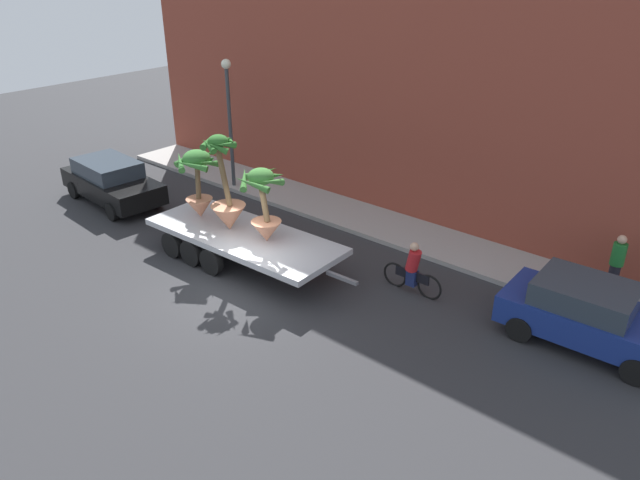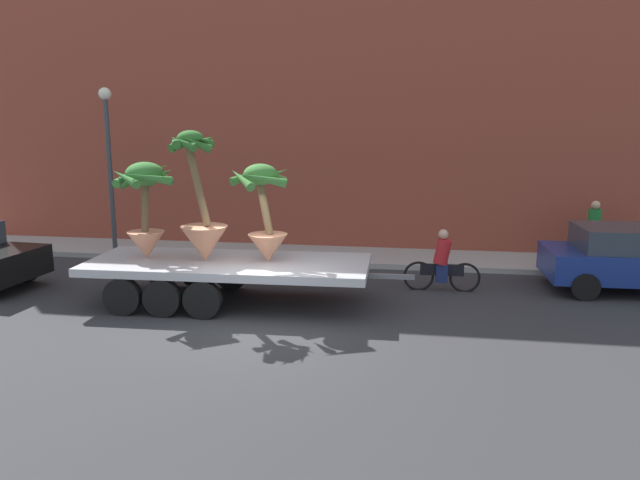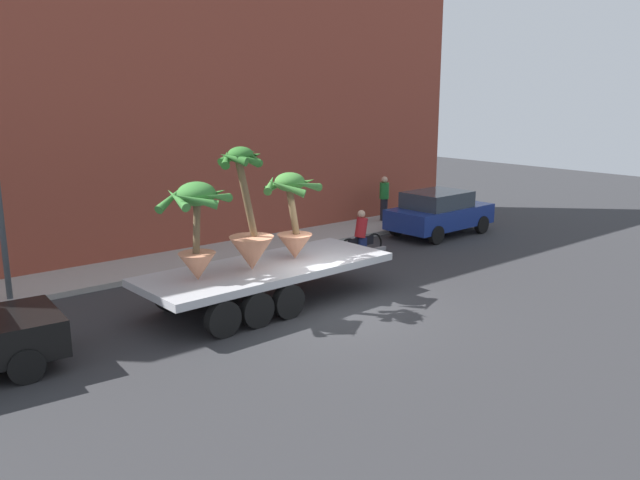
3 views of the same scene
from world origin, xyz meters
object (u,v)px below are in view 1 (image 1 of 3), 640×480
object	(u,v)px
potted_palm_middle	(226,197)
street_lamp	(229,107)
parked_car	(588,313)
pedestrian_near_gate	(616,263)
flatbed_trailer	(238,237)
cyclist	(413,270)
potted_palm_front	(264,206)
trailing_car	(112,181)
potted_palm_rear	(198,180)

from	to	relation	value
potted_palm_middle	street_lamp	distance (m)	6.02
parked_car	pedestrian_near_gate	bearing A→B (deg)	93.75
flatbed_trailer	parked_car	world-z (taller)	parked_car
potted_palm_middle	cyclist	size ratio (longest dim) A/B	1.56
flatbed_trailer	cyclist	distance (m)	5.34
potted_palm_front	pedestrian_near_gate	distance (m)	9.65
potted_palm_front	trailing_car	world-z (taller)	potted_palm_front
trailing_car	street_lamp	bearing A→B (deg)	57.45
cyclist	potted_palm_rear	bearing A→B (deg)	-164.68
parked_car	pedestrian_near_gate	xyz separation A→B (m)	(-0.17, 2.60, 0.22)
potted_palm_middle	street_lamp	size ratio (longest dim) A/B	0.60
flatbed_trailer	potted_palm_front	distance (m)	1.69
pedestrian_near_gate	flatbed_trailer	bearing A→B (deg)	-151.54
potted_palm_middle	potted_palm_front	xyz separation A→B (m)	(1.39, 0.17, 0.06)
parked_car	pedestrian_near_gate	distance (m)	2.61
flatbed_trailer	cyclist	xyz separation A→B (m)	(5.03, 1.79, -0.10)
potted_palm_rear	trailing_car	world-z (taller)	potted_palm_rear
trailing_car	street_lamp	distance (m)	5.12
flatbed_trailer	potted_palm_middle	size ratio (longest dim) A/B	2.54
potted_palm_rear	street_lamp	bearing A→B (deg)	126.40
potted_palm_rear	potted_palm_front	distance (m)	2.71
potted_palm_middle	trailing_car	distance (m)	6.81
potted_palm_middle	cyclist	distance (m)	5.81
cyclist	parked_car	world-z (taller)	parked_car
flatbed_trailer	trailing_car	world-z (taller)	trailing_car
cyclist	parked_car	bearing A→B (deg)	8.38
parked_car	trailing_car	xyz separation A→B (m)	(-16.48, -2.28, 0.00)
potted_palm_middle	street_lamp	bearing A→B (deg)	136.40
flatbed_trailer	potted_palm_front	bearing A→B (deg)	4.07
cyclist	trailing_car	world-z (taller)	trailing_car
flatbed_trailer	potted_palm_middle	bearing A→B (deg)	-163.58
flatbed_trailer	cyclist	size ratio (longest dim) A/B	3.96
potted_palm_front	parked_car	bearing A→B (deg)	15.76
potted_palm_middle	potted_palm_front	bearing A→B (deg)	6.83
potted_palm_front	cyclist	xyz separation A→B (m)	(3.94, 1.71, -1.39)
potted_palm_front	parked_car	xyz separation A→B (m)	(8.38, 2.37, -1.24)
trailing_car	parked_car	bearing A→B (deg)	7.87
trailing_car	pedestrian_near_gate	distance (m)	17.02
potted_palm_rear	parked_car	distance (m)	11.45
cyclist	parked_car	size ratio (longest dim) A/B	0.45
potted_palm_middle	pedestrian_near_gate	bearing A→B (deg)	28.11
potted_palm_rear	potted_palm_front	world-z (taller)	potted_palm_rear
cyclist	street_lamp	size ratio (longest dim) A/B	0.38
parked_car	street_lamp	distance (m)	14.33
potted_palm_front	street_lamp	bearing A→B (deg)	145.45
potted_palm_rear	parked_car	world-z (taller)	potted_palm_rear
potted_palm_rear	trailing_car	xyz separation A→B (m)	(-5.39, 0.20, -1.39)
potted_palm_front	street_lamp	xyz separation A→B (m)	(-5.66, 3.90, 1.17)
trailing_car	flatbed_trailer	bearing A→B (deg)	-1.36
potted_palm_rear	street_lamp	world-z (taller)	street_lamp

